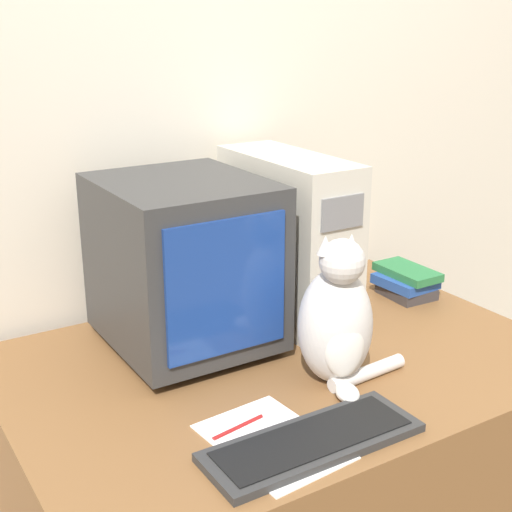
% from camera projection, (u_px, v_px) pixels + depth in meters
% --- Properties ---
extents(wall_back, '(7.00, 0.05, 2.50)m').
position_uv_depth(wall_back, '(183.00, 132.00, 2.07)').
color(wall_back, beige).
rests_on(wall_back, ground_plane).
extents(desk, '(1.37, 0.95, 0.75)m').
position_uv_depth(desk, '(282.00, 483.00, 1.92)').
color(desk, brown).
rests_on(desk, ground_plane).
extents(crt_monitor, '(0.38, 0.45, 0.44)m').
position_uv_depth(crt_monitor, '(184.00, 263.00, 1.80)').
color(crt_monitor, '#333333').
rests_on(crt_monitor, desk).
extents(computer_tower, '(0.18, 0.48, 0.46)m').
position_uv_depth(computer_tower, '(288.00, 238.00, 1.99)').
color(computer_tower, beige).
rests_on(computer_tower, desk).
extents(keyboard, '(0.46, 0.16, 0.02)m').
position_uv_depth(keyboard, '(313.00, 442.00, 1.43)').
color(keyboard, '#2D2D2D').
rests_on(keyboard, desk).
extents(cat, '(0.29, 0.25, 0.37)m').
position_uv_depth(cat, '(337.00, 322.00, 1.64)').
color(cat, silver).
rests_on(cat, desk).
extents(book_stack, '(0.15, 0.20, 0.09)m').
position_uv_depth(book_stack, '(406.00, 282.00, 2.19)').
color(book_stack, '#383333').
rests_on(book_stack, desk).
extents(pen, '(0.13, 0.03, 0.01)m').
position_uv_depth(pen, '(238.00, 427.00, 1.49)').
color(pen, maroon).
rests_on(pen, desk).
extents(paper_sheet, '(0.23, 0.31, 0.00)m').
position_uv_depth(paper_sheet, '(272.00, 442.00, 1.44)').
color(paper_sheet, white).
rests_on(paper_sheet, desk).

